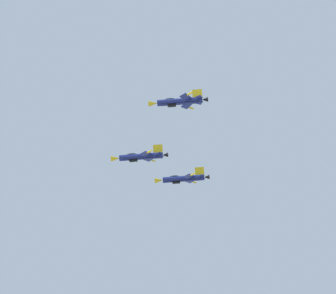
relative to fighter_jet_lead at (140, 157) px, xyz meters
The scene contains 3 objects.
fighter_jet_lead is the anchor object (origin of this frame).
fighter_jet_left_wing 19.18m from the fighter_jet_lead, 83.80° to the right, with size 14.13×10.76×6.03m.
fighter_jet_right_wing 15.44m from the fighter_jet_lead, 10.32° to the left, with size 14.13×10.66×6.34m.
Camera 1 is at (-5.17, -2.26, 1.59)m, focal length 60.78 mm.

